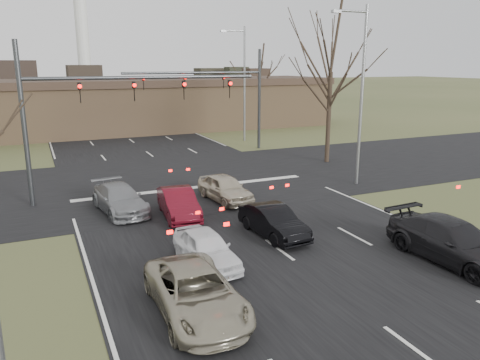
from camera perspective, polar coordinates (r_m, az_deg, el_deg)
The scene contains 17 objects.
ground at distance 15.77m, azimuth 10.17°, elevation -12.25°, with size 360.00×360.00×0.00m, color #444E29.
road_main at distance 72.38m, azimuth -17.64°, elevation 7.97°, with size 14.00×300.00×0.02m, color black.
road_cross at distance 28.65m, azimuth -6.79°, elevation 0.02°, with size 200.00×14.00×0.02m, color black.
building at distance 50.79m, azimuth -12.59°, elevation 8.95°, with size 42.40×10.40×5.30m.
mast_arm_near at distance 24.82m, azimuth -17.45°, elevation 9.16°, with size 12.12×0.24×8.00m.
mast_arm_far at distance 37.48m, azimuth -1.56°, elevation 11.17°, with size 11.12×0.24×8.00m.
streetlight_right_near at distance 27.49m, azimuth 14.38°, elevation 10.86°, with size 2.34×0.25×10.00m.
streetlight_right_far at distance 42.37m, azimuth 0.33°, elevation 12.28°, with size 2.34×0.25×10.00m.
tree_right_near at distance 33.63m, azimuth 11.22°, elevation 17.19°, with size 6.90×6.90×11.50m.
tree_right_far at distance 52.01m, azimuth 2.46°, elevation 14.12°, with size 5.40×5.40×9.00m.
car_silver_suv at distance 13.61m, azimuth -5.42°, elevation -13.48°, with size 2.16×4.69×1.30m, color #A49C85.
car_white_sedan at distance 16.60m, azimuth -4.16°, elevation -8.30°, with size 1.47×3.65×1.24m, color white.
car_black_hatch at distance 19.27m, azimuth 4.08°, elevation -5.05°, with size 1.33×3.81×1.26m, color black.
car_charcoal_sedan at distance 18.45m, azimuth 24.51°, elevation -6.84°, with size 2.09×5.14×1.49m, color black.
car_grey_ahead at distance 22.98m, azimuth -14.46°, elevation -2.25°, with size 1.81×4.45×1.29m, color gray.
car_red_ahead at distance 21.72m, azimuth -7.51°, elevation -2.83°, with size 1.40×4.01×1.32m, color #550C17.
car_silver_ahead at distance 24.07m, azimuth -1.83°, elevation -0.99°, with size 1.59×3.96×1.35m, color #BEB39A.
Camera 1 is at (-8.14, -11.58, 6.95)m, focal length 35.00 mm.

